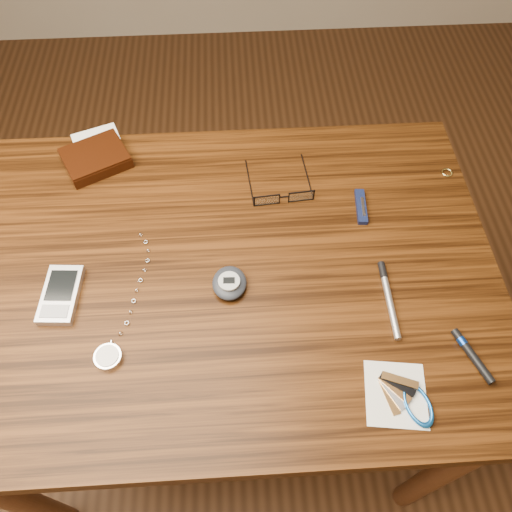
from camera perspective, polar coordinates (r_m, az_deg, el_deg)
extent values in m
plane|color=#472814|center=(1.58, -2.53, -15.89)|extent=(3.80, 3.80, 0.00)
cube|color=#3A1C09|center=(0.91, -4.23, -1.81)|extent=(1.00, 0.70, 0.03)
cylinder|color=#4C2814|center=(1.26, -25.62, -23.75)|extent=(0.05, 0.05, 0.71)
cylinder|color=#4C2814|center=(1.23, 20.51, -22.10)|extent=(0.05, 0.05, 0.71)
cylinder|color=#4C2814|center=(1.47, -21.29, -0.30)|extent=(0.05, 0.05, 0.71)
cylinder|color=#4C2814|center=(1.45, 14.61, 1.45)|extent=(0.05, 0.05, 0.71)
cube|color=black|center=(1.09, -17.82, 10.54)|extent=(0.16, 0.15, 0.02)
cube|color=black|center=(1.08, -18.01, 11.03)|extent=(0.15, 0.14, 0.00)
cube|color=silver|center=(1.16, -17.88, 12.82)|extent=(0.11, 0.09, 0.00)
cube|color=black|center=(0.97, 1.26, 6.40)|extent=(0.05, 0.01, 0.03)
cube|color=white|center=(0.97, 1.26, 6.40)|extent=(0.05, 0.01, 0.02)
cylinder|color=black|center=(1.01, -0.74, 8.43)|extent=(0.01, 0.12, 0.00)
cube|color=black|center=(0.98, 5.18, 6.81)|extent=(0.05, 0.01, 0.03)
cube|color=white|center=(0.98, 5.18, 6.81)|extent=(0.05, 0.01, 0.02)
cylinder|color=black|center=(1.03, 5.87, 9.10)|extent=(0.01, 0.12, 0.00)
cube|color=black|center=(0.97, 3.24, 6.76)|extent=(0.02, 0.00, 0.00)
torus|color=tan|center=(1.10, 20.99, 8.90)|extent=(0.03, 0.03, 0.00)
cylinder|color=silver|center=(0.84, -16.55, -11.01)|extent=(0.04, 0.04, 0.01)
cylinder|color=silver|center=(0.84, -16.65, -10.85)|extent=(0.04, 0.04, 0.00)
cylinder|color=silver|center=(0.85, -16.22, -9.47)|extent=(0.01, 0.01, 0.01)
torus|color=silver|center=(0.86, -15.22, -8.54)|extent=(0.01, 0.01, 0.01)
torus|color=silver|center=(0.86, -14.56, -7.42)|extent=(0.01, 0.01, 0.00)
torus|color=silver|center=(0.87, -14.13, -6.22)|extent=(0.01, 0.01, 0.01)
torus|color=silver|center=(0.88, -13.81, -5.01)|extent=(0.01, 0.01, 0.00)
torus|color=silver|center=(0.89, -13.47, -3.84)|extent=(0.01, 0.01, 0.01)
torus|color=silver|center=(0.90, -13.05, -2.70)|extent=(0.01, 0.01, 0.00)
torus|color=silver|center=(0.91, -12.62, -1.60)|extent=(0.01, 0.00, 0.01)
torus|color=silver|center=(0.92, -12.29, -0.50)|extent=(0.01, 0.01, 0.00)
torus|color=silver|center=(0.93, -12.22, 0.59)|extent=(0.01, 0.00, 0.01)
torus|color=silver|center=(0.94, -12.50, 1.58)|extent=(0.01, 0.01, 0.00)
torus|color=silver|center=(0.95, -13.06, 2.37)|extent=(0.01, 0.01, 0.01)
cube|color=#BBBABF|center=(0.92, -21.41, -4.14)|extent=(0.07, 0.11, 0.01)
cube|color=black|center=(0.92, -21.39, -3.13)|extent=(0.05, 0.06, 0.00)
cube|color=#94959C|center=(0.90, -22.06, -5.86)|extent=(0.05, 0.03, 0.00)
ellipsoid|color=#20232B|center=(0.86, -3.06, -3.09)|extent=(0.06, 0.07, 0.02)
cylinder|color=#939599|center=(0.85, -3.10, -2.89)|extent=(0.04, 0.04, 0.00)
cube|color=black|center=(0.85, -3.11, -2.80)|extent=(0.02, 0.01, 0.00)
cube|color=silver|center=(0.82, 15.68, -14.97)|extent=(0.11, 0.11, 0.00)
torus|color=blue|center=(0.82, 18.02, -15.88)|extent=(0.07, 0.07, 0.01)
cube|color=#9F6E38|center=(0.81, 15.01, -15.27)|extent=(0.02, 0.06, 0.00)
cube|color=silver|center=(0.82, 15.30, -14.82)|extent=(0.04, 0.06, 0.00)
cube|color=#A6703B|center=(0.82, 15.58, -14.37)|extent=(0.05, 0.05, 0.00)
cube|color=black|center=(0.82, 15.86, -13.92)|extent=(0.05, 0.04, 0.00)
cube|color=#9F6E38|center=(0.82, 16.15, -13.47)|extent=(0.06, 0.03, 0.00)
cube|color=#101739|center=(0.99, 11.91, 5.55)|extent=(0.02, 0.08, 0.01)
cube|color=silver|center=(0.98, 12.15, 5.54)|extent=(0.01, 0.05, 0.00)
cylinder|color=silver|center=(0.88, 14.97, -4.81)|extent=(0.01, 0.15, 0.01)
cylinder|color=black|center=(0.91, 14.27, -1.62)|extent=(0.01, 0.03, 0.01)
cylinder|color=black|center=(0.88, 23.51, -10.41)|extent=(0.05, 0.09, 0.01)
cylinder|color=navy|center=(0.88, 22.49, -9.01)|extent=(0.02, 0.02, 0.01)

